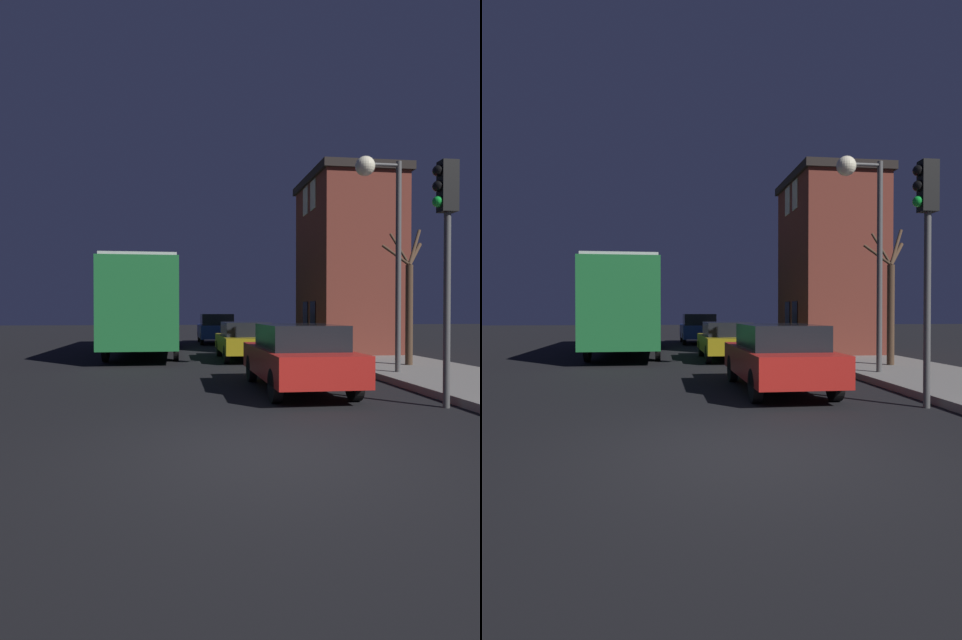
{
  "view_description": "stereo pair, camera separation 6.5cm",
  "coord_description": "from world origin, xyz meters",
  "views": [
    {
      "loc": [
        -1.16,
        -5.91,
        1.7
      ],
      "look_at": [
        1.42,
        13.64,
        1.38
      ],
      "focal_mm": 28.0,
      "sensor_mm": 36.0,
      "label": 1
    },
    {
      "loc": [
        -1.09,
        -5.91,
        1.7
      ],
      "look_at": [
        1.42,
        13.64,
        1.38
      ],
      "focal_mm": 28.0,
      "sensor_mm": 36.0,
      "label": 2
    }
  ],
  "objects": [
    {
      "name": "traffic_light",
      "position": [
        3.59,
        2.35,
        3.13
      ],
      "size": [
        0.43,
        0.24,
        4.36
      ],
      "color": "#4C4C4C",
      "rests_on": "ground"
    },
    {
      "name": "streetlamp",
      "position": [
        4.06,
        6.26,
        4.27
      ],
      "size": [
        1.22,
        0.5,
        5.49
      ],
      "color": "#4C4C4C",
      "rests_on": "sidewalk"
    },
    {
      "name": "brick_building",
      "position": [
        5.65,
        13.12,
        3.62
      ],
      "size": [
        3.35,
        4.65,
        6.89
      ],
      "color": "brown",
      "rests_on": "sidewalk"
    },
    {
      "name": "ground_plane",
      "position": [
        0.0,
        0.0,
        0.0
      ],
      "size": [
        120.0,
        120.0,
        0.0
      ],
      "primitive_type": "plane",
      "color": "black"
    },
    {
      "name": "car_far_lane",
      "position": [
        1.09,
        20.96,
        0.82
      ],
      "size": [
        1.87,
        4.06,
        1.59
      ],
      "color": "navy",
      "rests_on": "ground"
    },
    {
      "name": "bus",
      "position": [
        -2.29,
        15.04,
        2.13
      ],
      "size": [
        2.58,
        10.96,
        3.57
      ],
      "color": "#1E6B33",
      "rests_on": "ground"
    },
    {
      "name": "car_mid_lane",
      "position": [
        1.31,
        11.67,
        0.71
      ],
      "size": [
        1.72,
        4.25,
        1.34
      ],
      "color": "olive",
      "rests_on": "ground"
    },
    {
      "name": "car_near_lane",
      "position": [
        1.48,
        4.57,
        0.76
      ],
      "size": [
        1.72,
        4.42,
        1.43
      ],
      "color": "#B21E19",
      "rests_on": "ground"
    },
    {
      "name": "bare_tree",
      "position": [
        5.66,
        7.93,
        2.06
      ],
      "size": [
        1.29,
        1.22,
        4.03
      ],
      "color": "#473323",
      "rests_on": "sidewalk"
    }
  ]
}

